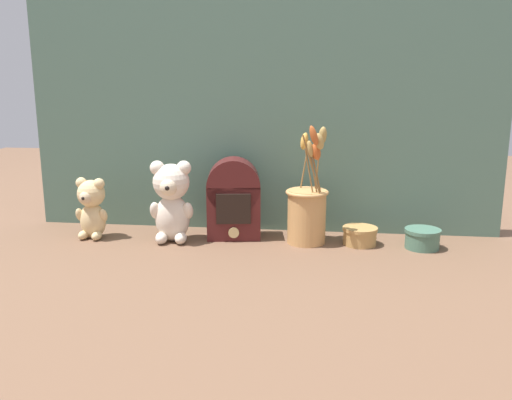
# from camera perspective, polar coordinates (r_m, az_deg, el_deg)

# --- Properties ---
(ground_plane) EXTENTS (4.00, 4.00, 0.00)m
(ground_plane) POSITION_cam_1_polar(r_m,az_deg,el_deg) (1.60, -0.09, -4.67)
(ground_plane) COLOR brown
(backdrop_wall) EXTENTS (1.47, 0.02, 0.79)m
(backdrop_wall) POSITION_cam_1_polar(r_m,az_deg,el_deg) (1.69, 0.62, 9.86)
(backdrop_wall) COLOR #4C6B5B
(backdrop_wall) RESTS_ON ground
(teddy_bear_large) EXTENTS (0.13, 0.12, 0.24)m
(teddy_bear_large) POSITION_cam_1_polar(r_m,az_deg,el_deg) (1.62, -8.88, 0.02)
(teddy_bear_large) COLOR beige
(teddy_bear_large) RESTS_ON ground
(teddy_bear_medium) EXTENTS (0.10, 0.09, 0.19)m
(teddy_bear_medium) POSITION_cam_1_polar(r_m,az_deg,el_deg) (1.71, -16.92, -0.70)
(teddy_bear_medium) COLOR #DBBC84
(teddy_bear_medium) RESTS_ON ground
(flower_vase) EXTENTS (0.13, 0.15, 0.36)m
(flower_vase) POSITION_cam_1_polar(r_m,az_deg,el_deg) (1.59, 5.41, -1.04)
(flower_vase) COLOR tan
(flower_vase) RESTS_ON ground
(vintage_radio) EXTENTS (0.17, 0.12, 0.24)m
(vintage_radio) POSITION_cam_1_polar(r_m,az_deg,el_deg) (1.64, -2.37, 0.18)
(vintage_radio) COLOR #4C1919
(vintage_radio) RESTS_ON ground
(decorative_tin_tall) EXTENTS (0.10, 0.10, 0.06)m
(decorative_tin_tall) POSITION_cam_1_polar(r_m,az_deg,el_deg) (1.62, 17.11, -3.89)
(decorative_tin_tall) COLOR #47705B
(decorative_tin_tall) RESTS_ON ground
(decorative_tin_short) EXTENTS (0.10, 0.10, 0.05)m
(decorative_tin_short) POSITION_cam_1_polar(r_m,az_deg,el_deg) (1.62, 10.88, -3.71)
(decorative_tin_short) COLOR tan
(decorative_tin_short) RESTS_ON ground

